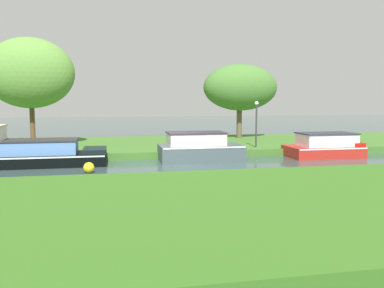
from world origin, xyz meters
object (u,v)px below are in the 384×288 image
red_cruiser (325,146)px  slate_narrowboat (199,148)px  black_barge (29,153)px  channel_buoy (89,168)px  willow_tree_centre (240,88)px  lamp_post (256,118)px  mooring_post_near (21,146)px  willow_tree_left (30,73)px

red_cruiser → slate_narrowboat: bearing=180.0°
black_barge → channel_buoy: 4.01m
black_barge → willow_tree_centre: size_ratio=1.31×
black_barge → slate_narrowboat: size_ratio=1.65×
lamp_post → mooring_post_near: lamp_post is taller
slate_narrowboat → lamp_post: bearing=27.3°
willow_tree_centre → lamp_post: size_ratio=2.02×
willow_tree_left → mooring_post_near: bearing=-88.7°
channel_buoy → lamp_post: bearing=26.1°
willow_tree_centre → channel_buoy: 15.33m
black_barge → slate_narrowboat: bearing=0.0°
black_barge → red_cruiser: 15.99m
slate_narrowboat → mooring_post_near: bearing=171.7°
black_barge → red_cruiser: black_barge is taller
willow_tree_left → willow_tree_centre: size_ratio=1.18×
willow_tree_centre → lamp_post: willow_tree_centre is taller
mooring_post_near → channel_buoy: mooring_post_near is taller
willow_tree_centre → channel_buoy: bearing=-135.0°
red_cruiser → willow_tree_centre: (-2.52, 7.83, 3.55)m
black_barge → lamp_post: size_ratio=2.64×
willow_tree_centre → black_barge: bearing=-149.8°
lamp_post → willow_tree_centre: bearing=81.3°
black_barge → mooring_post_near: black_barge is taller
willow_tree_centre → slate_narrowboat: bearing=-121.7°
slate_narrowboat → red_cruiser: bearing=0.0°
lamp_post → channel_buoy: lamp_post is taller
willow_tree_centre → mooring_post_near: size_ratio=6.37×
lamp_post → channel_buoy: 10.85m
willow_tree_left → black_barge: bearing=-82.0°
black_barge → lamp_post: (12.58, 2.04, 1.53)m
willow_tree_left → willow_tree_centre: bearing=10.3°
red_cruiser → channel_buoy: size_ratio=8.56×
black_barge → channel_buoy: bearing=-41.6°
willow_tree_left → lamp_post: bearing=-13.6°
willow_tree_left → channel_buoy: size_ratio=13.69×
black_barge → willow_tree_left: bearing=98.0°
black_barge → red_cruiser: bearing=0.0°
channel_buoy → mooring_post_near: bearing=132.2°
red_cruiser → willow_tree_left: bearing=162.6°
red_cruiser → willow_tree_left: 18.04m
black_barge → lamp_post: lamp_post is taller
slate_narrowboat → willow_tree_centre: size_ratio=0.79×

